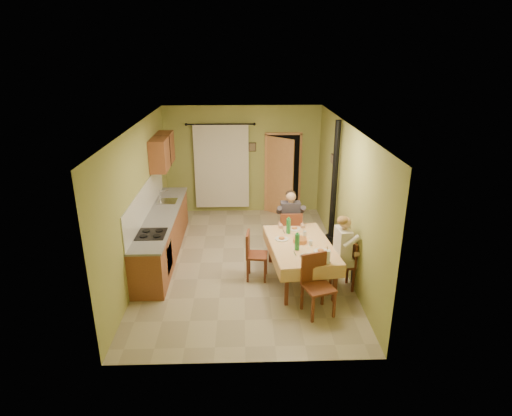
{
  "coord_description": "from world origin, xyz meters",
  "views": [
    {
      "loc": [
        -0.01,
        -7.85,
        4.13
      ],
      "look_at": [
        0.25,
        0.1,
        1.15
      ],
      "focal_mm": 30.0,
      "sensor_mm": 36.0,
      "label": 1
    }
  ],
  "objects_px": {
    "chair_left": "(256,264)",
    "man_far": "(290,216)",
    "dining_table": "(300,262)",
    "man_right": "(344,244)",
    "chair_far": "(290,243)",
    "chair_near": "(318,297)",
    "chair_right": "(343,274)",
    "stove_flue": "(333,204)"
  },
  "relations": [
    {
      "from": "chair_left",
      "to": "man_far",
      "type": "xyz_separation_m",
      "value": [
        0.74,
        0.95,
        0.59
      ]
    },
    {
      "from": "chair_far",
      "to": "chair_near",
      "type": "relative_size",
      "value": 1.0
    },
    {
      "from": "dining_table",
      "to": "man_far",
      "type": "bearing_deg",
      "value": 88.03
    },
    {
      "from": "chair_right",
      "to": "chair_left",
      "type": "height_order",
      "value": "chair_left"
    },
    {
      "from": "chair_far",
      "to": "chair_left",
      "type": "xyz_separation_m",
      "value": [
        -0.74,
        -0.94,
        -0.0
      ]
    },
    {
      "from": "chair_near",
      "to": "stove_flue",
      "type": "xyz_separation_m",
      "value": [
        0.7,
        2.43,
        0.73
      ]
    },
    {
      "from": "chair_right",
      "to": "man_right",
      "type": "relative_size",
      "value": 0.67
    },
    {
      "from": "chair_far",
      "to": "man_far",
      "type": "xyz_separation_m",
      "value": [
        0.0,
        0.02,
        0.59
      ]
    },
    {
      "from": "chair_far",
      "to": "chair_right",
      "type": "distance_m",
      "value": 1.58
    },
    {
      "from": "chair_far",
      "to": "man_right",
      "type": "bearing_deg",
      "value": -58.8
    },
    {
      "from": "chair_near",
      "to": "chair_right",
      "type": "distance_m",
      "value": 0.97
    },
    {
      "from": "stove_flue",
      "to": "dining_table",
      "type": "bearing_deg",
      "value": -122.41
    },
    {
      "from": "chair_far",
      "to": "stove_flue",
      "type": "bearing_deg",
      "value": 18.65
    },
    {
      "from": "chair_far",
      "to": "chair_left",
      "type": "height_order",
      "value": "chair_far"
    },
    {
      "from": "chair_near",
      "to": "man_right",
      "type": "bearing_deg",
      "value": -145.51
    },
    {
      "from": "chair_right",
      "to": "man_right",
      "type": "height_order",
      "value": "man_right"
    },
    {
      "from": "chair_right",
      "to": "chair_left",
      "type": "relative_size",
      "value": 0.99
    },
    {
      "from": "dining_table",
      "to": "stove_flue",
      "type": "bearing_deg",
      "value": 51.39
    },
    {
      "from": "chair_near",
      "to": "man_far",
      "type": "relative_size",
      "value": 0.73
    },
    {
      "from": "chair_near",
      "to": "dining_table",
      "type": "bearing_deg",
      "value": -100.2
    },
    {
      "from": "dining_table",
      "to": "stove_flue",
      "type": "xyz_separation_m",
      "value": [
        0.86,
        1.35,
        0.65
      ]
    },
    {
      "from": "man_right",
      "to": "dining_table",
      "type": "bearing_deg",
      "value": 60.3
    },
    {
      "from": "dining_table",
      "to": "chair_near",
      "type": "xyz_separation_m",
      "value": [
        0.16,
        -1.08,
        -0.09
      ]
    },
    {
      "from": "chair_right",
      "to": "man_far",
      "type": "distance_m",
      "value": 1.7
    },
    {
      "from": "chair_near",
      "to": "chair_right",
      "type": "relative_size",
      "value": 1.09
    },
    {
      "from": "stove_flue",
      "to": "chair_far",
      "type": "bearing_deg",
      "value": -161.64
    },
    {
      "from": "chair_left",
      "to": "chair_near",
      "type": "bearing_deg",
      "value": 46.15
    },
    {
      "from": "chair_right",
      "to": "stove_flue",
      "type": "relative_size",
      "value": 0.33
    },
    {
      "from": "man_right",
      "to": "stove_flue",
      "type": "xyz_separation_m",
      "value": [
        0.12,
        1.66,
        0.15
      ]
    },
    {
      "from": "chair_right",
      "to": "chair_left",
      "type": "distance_m",
      "value": 1.62
    },
    {
      "from": "chair_left",
      "to": "man_right",
      "type": "xyz_separation_m",
      "value": [
        1.55,
        -0.42,
        0.59
      ]
    },
    {
      "from": "man_right",
      "to": "chair_left",
      "type": "bearing_deg",
      "value": 68.66
    },
    {
      "from": "dining_table",
      "to": "man_right",
      "type": "height_order",
      "value": "man_right"
    },
    {
      "from": "chair_right",
      "to": "man_far",
      "type": "bearing_deg",
      "value": 24.76
    },
    {
      "from": "man_right",
      "to": "stove_flue",
      "type": "bearing_deg",
      "value": -10.45
    },
    {
      "from": "chair_far",
      "to": "chair_near",
      "type": "bearing_deg",
      "value": -83.41
    },
    {
      "from": "dining_table",
      "to": "chair_left",
      "type": "bearing_deg",
      "value": 166.87
    },
    {
      "from": "chair_right",
      "to": "chair_left",
      "type": "bearing_deg",
      "value": 68.82
    },
    {
      "from": "dining_table",
      "to": "chair_right",
      "type": "bearing_deg",
      "value": -29.21
    },
    {
      "from": "chair_near",
      "to": "chair_right",
      "type": "height_order",
      "value": "chair_near"
    },
    {
      "from": "stove_flue",
      "to": "chair_left",
      "type": "bearing_deg",
      "value": -143.23
    },
    {
      "from": "chair_far",
      "to": "stove_flue",
      "type": "xyz_separation_m",
      "value": [
        0.93,
        0.31,
        0.73
      ]
    }
  ]
}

